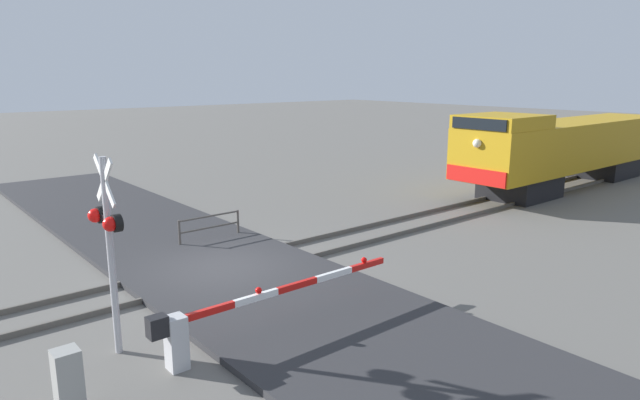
{
  "coord_description": "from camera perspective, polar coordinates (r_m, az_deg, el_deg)",
  "views": [
    {
      "loc": [
        13.32,
        -7.47,
        5.47
      ],
      "look_at": [
        0.83,
        2.89,
        1.82
      ],
      "focal_mm": 31.32,
      "sensor_mm": 36.0,
      "label": 1
    }
  ],
  "objects": [
    {
      "name": "ground_plane",
      "position": [
        16.22,
        -9.87,
        -7.23
      ],
      "size": [
        160.0,
        160.0,
        0.0
      ],
      "primitive_type": "plane",
      "color": "#605E59"
    },
    {
      "name": "rail_track_left",
      "position": [
        16.79,
        -11.11,
        -6.32
      ],
      "size": [
        0.08,
        80.0,
        0.15
      ],
      "primitive_type": "cube",
      "color": "#59544C",
      "rests_on": "ground_plane"
    },
    {
      "name": "crossing_signal",
      "position": [
        11.48,
        -20.85,
        -3.26
      ],
      "size": [
        1.18,
        0.33,
        4.0
      ],
      "color": "#ADADB2",
      "rests_on": "ground_plane"
    },
    {
      "name": "rail_track_right",
      "position": [
        15.61,
        -8.55,
        -7.7
      ],
      "size": [
        0.08,
        80.0,
        0.15
      ],
      "primitive_type": "cube",
      "color": "#59544C",
      "rests_on": "ground_plane"
    },
    {
      "name": "road_surface",
      "position": [
        16.19,
        -9.88,
        -6.98
      ],
      "size": [
        36.0,
        5.37,
        0.15
      ],
      "primitive_type": "cube",
      "color": "#2D2D30",
      "rests_on": "ground_plane"
    },
    {
      "name": "crossing_gate",
      "position": [
        11.43,
        -10.62,
        -12.01
      ],
      "size": [
        0.36,
        6.06,
        1.18
      ],
      "color": "silver",
      "rests_on": "ground_plane"
    },
    {
      "name": "locomotive",
      "position": [
        30.13,
        23.82,
        4.96
      ],
      "size": [
        3.0,
        15.62,
        3.82
      ],
      "color": "black",
      "rests_on": "ground_plane"
    },
    {
      "name": "utility_cabinet",
      "position": [
        10.26,
        -24.3,
        -16.84
      ],
      "size": [
        0.39,
        0.4,
        1.22
      ],
      "primitive_type": "cube",
      "color": "#999993",
      "rests_on": "ground_plane"
    },
    {
      "name": "guard_railing",
      "position": [
        18.85,
        -11.21,
        -2.51
      ],
      "size": [
        0.08,
        2.25,
        0.95
      ],
      "color": "#4C4742",
      "rests_on": "ground_plane"
    }
  ]
}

